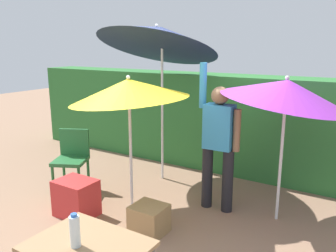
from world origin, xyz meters
name	(u,v)px	position (x,y,z in m)	size (l,w,h in m)	color
ground_plane	(155,216)	(0.00, 0.00, 0.00)	(24.00, 24.00, 0.00)	#937056
hedge_row	(224,122)	(0.00, 2.10, 0.81)	(8.00, 0.70, 1.61)	#2D7033
umbrella_rainbow	(159,38)	(-0.66, 1.11, 2.20)	(1.82, 1.82, 2.64)	silver
umbrella_orange	(286,91)	(1.30, 0.76, 1.58)	(1.49, 1.47, 1.84)	silver
umbrella_yellow	(129,90)	(-0.35, -0.02, 1.57)	(1.47, 1.45, 1.77)	silver
person_vendor	(219,140)	(0.56, 0.60, 0.93)	(0.55, 0.23, 1.88)	black
chair_plastic	(72,156)	(-1.49, 0.05, 0.51)	(0.59, 0.59, 0.89)	#236633
cooler_box	(76,198)	(-0.85, -0.50, 0.23)	(0.49, 0.38, 0.46)	red
crate_cardboard	(149,219)	(0.16, -0.36, 0.17)	(0.38, 0.35, 0.33)	#9E7A4C
bottle_water	(75,231)	(0.60, -1.82, 0.88)	(0.07, 0.07, 0.24)	silver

